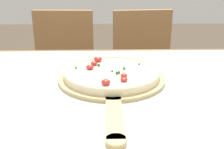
% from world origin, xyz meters
% --- Properties ---
extents(dining_table, '(1.31, 0.99, 0.75)m').
position_xyz_m(dining_table, '(0.00, 0.00, 0.65)').
color(dining_table, brown).
rests_on(dining_table, ground_plane).
extents(towel_cloth, '(1.23, 0.91, 0.00)m').
position_xyz_m(towel_cloth, '(0.00, 0.00, 0.75)').
color(towel_cloth, silver).
rests_on(towel_cloth, dining_table).
extents(pizza_peel, '(0.37, 0.60, 0.01)m').
position_xyz_m(pizza_peel, '(0.01, 0.08, 0.76)').
color(pizza_peel, tan).
rests_on(pizza_peel, towel_cloth).
extents(pizza, '(0.34, 0.34, 0.04)m').
position_xyz_m(pizza, '(0.01, 0.10, 0.78)').
color(pizza, beige).
rests_on(pizza, pizza_peel).
extents(chair_left, '(0.42, 0.42, 0.87)m').
position_xyz_m(chair_left, '(-0.29, 0.88, 0.50)').
color(chair_left, '#A37547').
rests_on(chair_left, ground_plane).
extents(chair_right, '(0.44, 0.44, 0.87)m').
position_xyz_m(chair_right, '(0.23, 0.88, 0.50)').
color(chair_right, '#A37547').
rests_on(chair_right, ground_plane).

